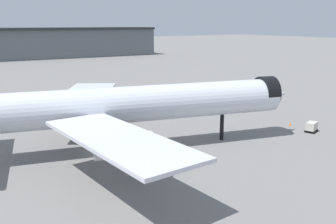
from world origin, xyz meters
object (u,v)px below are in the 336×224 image
(traffic_cone_wingtip, at_px, (308,125))
(traffic_cone_near_nose, at_px, (290,124))
(airliner_near_gate, at_px, (122,106))
(baggage_cart_trailing, at_px, (312,127))

(traffic_cone_wingtip, bearing_deg, traffic_cone_near_nose, 128.17)
(airliner_near_gate, bearing_deg, traffic_cone_wingtip, 2.68)
(airliner_near_gate, distance_m, traffic_cone_wingtip, 37.13)
(airliner_near_gate, distance_m, baggage_cart_trailing, 35.27)
(airliner_near_gate, relative_size, baggage_cart_trailing, 21.19)
(baggage_cart_trailing, bearing_deg, airliner_near_gate, 145.10)
(baggage_cart_trailing, distance_m, traffic_cone_wingtip, 3.52)
(baggage_cart_trailing, height_order, traffic_cone_wingtip, baggage_cart_trailing)
(traffic_cone_near_nose, bearing_deg, traffic_cone_wingtip, -51.83)
(traffic_cone_near_nose, distance_m, traffic_cone_wingtip, 3.29)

